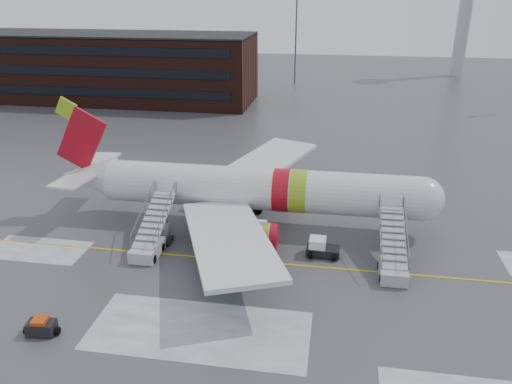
% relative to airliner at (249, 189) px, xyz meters
% --- Properties ---
extents(ground, '(260.00, 260.00, 0.00)m').
position_rel_airliner_xyz_m(ground, '(5.57, -5.79, -3.42)').
color(ground, '#494C4F').
rests_on(ground, ground).
extents(airliner, '(35.03, 32.97, 11.18)m').
position_rel_airliner_xyz_m(airliner, '(0.00, 0.00, 0.00)').
color(airliner, silver).
rests_on(airliner, ground).
extents(airstair_fwd, '(2.05, 7.70, 3.48)m').
position_rel_airliner_xyz_m(airstair_fwd, '(12.22, -6.54, -2.35)').
color(airstair_fwd, '#A5A7AC').
rests_on(airstair_fwd, ground).
extents(airstair_aft, '(2.05, 7.70, 3.48)m').
position_rel_airliner_xyz_m(airstair_aft, '(-7.10, -6.54, -2.35)').
color(airstair_aft, '#B4B7BC').
rests_on(airstair_aft, ground).
extents(pushback_tug, '(2.68, 2.05, 1.50)m').
position_rel_airliner_xyz_m(pushback_tug, '(6.76, -4.89, -2.76)').
color(pushback_tug, black).
rests_on(pushback_tug, ground).
extents(uld_container, '(1.99, 1.52, 1.61)m').
position_rel_airliner_xyz_m(uld_container, '(-6.86, -4.90, -2.67)').
color(uld_container, black).
rests_on(uld_container, ground).
extents(baggage_tractor, '(2.27, 1.20, 1.15)m').
position_rel_airliner_xyz_m(baggage_tractor, '(-10.11, -17.72, -2.93)').
color(baggage_tractor, black).
rests_on(baggage_tractor, ground).
extents(terminal_building, '(62.00, 16.11, 12.30)m').
position_rel_airliner_xyz_m(terminal_building, '(-39.43, 49.19, 2.78)').
color(terminal_building, '#3F1E16').
rests_on(terminal_building, ground).
extents(light_mast_far_n, '(1.20, 1.20, 24.25)m').
position_rel_airliner_xyz_m(light_mast_far_n, '(-2.43, 72.21, 10.42)').
color(light_mast_far_n, '#595B60').
rests_on(light_mast_far_n, ground).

